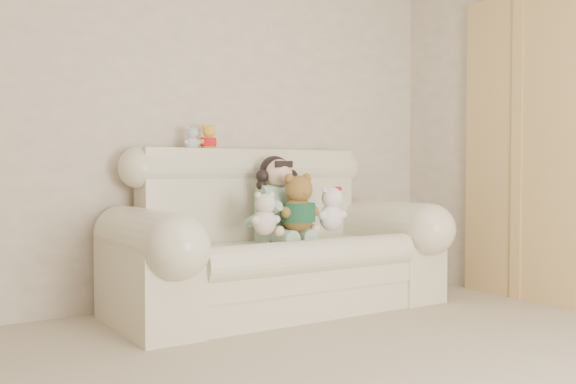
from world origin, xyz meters
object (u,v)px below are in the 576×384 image
Objects in this scene: seated_child at (278,198)px; brown_teddy at (298,197)px; white_cat at (331,204)px; sofa at (279,229)px; cream_teddy at (265,209)px.

seated_child reaches higher than brown_teddy.
white_cat is at bearing 0.20° from brown_teddy.
sofa reaches higher than brown_teddy.
cream_teddy is (-0.49, -0.00, -0.02)m from white_cat.
cream_teddy is at bearing -138.51° from seated_child.
sofa reaches higher than white_cat.
white_cat reaches higher than cream_teddy.
seated_child is at bearing 121.74° from white_cat.
seated_child reaches higher than cream_teddy.
brown_teddy is 1.42× the size of cream_teddy.
brown_teddy reaches higher than white_cat.
seated_child is at bearing 106.56° from brown_teddy.
seated_child is 0.20m from brown_teddy.
seated_child is at bearing 64.23° from sofa.
sofa is at bearing -118.32° from seated_child.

